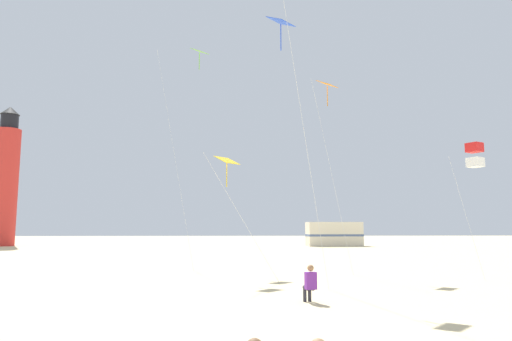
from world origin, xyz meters
name	(u,v)px	position (x,y,z in m)	size (l,w,h in m)	color
kite_flyer_standing	(310,283)	(1.91, 6.46, 0.61)	(0.40, 0.54, 1.16)	#722D99
kite_diamond_gold	(228,164)	(-0.78, 12.32, 5.09)	(3.16, 2.86, 5.48)	silver
kite_diamond_orange	(327,91)	(4.39, 15.18, 9.38)	(1.90, 1.62, 10.00)	silver
kite_box_scarlet	(475,155)	(10.79, 12.75, 5.64)	(1.46, 1.50, 6.22)	silver
kite_diamond_lime	(197,61)	(-2.85, 19.23, 12.44)	(3.22, 3.22, 13.35)	silver
kite_diamond_blue	(283,32)	(1.42, 9.28, 9.95)	(2.33, 2.33, 10.62)	silver
lighthouse_distant	(6,180)	(-28.03, 47.16, 7.84)	(2.80, 2.80, 16.80)	red
rv_van_cream	(334,234)	(11.11, 45.33, 1.39)	(6.58, 2.77, 2.80)	beige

